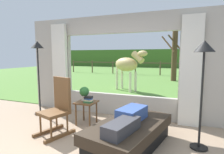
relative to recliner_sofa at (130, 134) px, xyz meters
name	(u,v)px	position (x,y,z in m)	size (l,w,h in m)	color
back_wall_with_window	(118,67)	(-0.72, 1.50, 1.03)	(5.20, 0.12, 2.55)	#ADA599
curtain_panel_left	(60,68)	(-2.41, 1.36, 0.98)	(0.44, 0.10, 2.40)	silver
curtain_panel_right	(191,72)	(0.97, 1.36, 0.98)	(0.44, 0.10, 2.40)	silver
outdoor_pasture_lawn	(161,74)	(-0.72, 12.40, -0.21)	(36.00, 21.68, 0.02)	#568438
distant_hill_ridge	(169,58)	(-0.72, 22.24, 0.98)	(36.00, 2.00, 2.40)	#426928
recliner_sofa	(130,134)	(0.00, 0.00, 0.00)	(1.28, 1.87, 0.42)	black
reclining_person	(129,118)	(0.00, -0.05, 0.30)	(0.47, 1.42, 0.22)	#334C8C
rocking_chair	(58,106)	(-1.47, 0.01, 0.33)	(0.65, 0.79, 1.12)	brown
side_table	(86,106)	(-1.18, 0.64, 0.21)	(0.44, 0.44, 0.52)	brown
potted_plant	(84,93)	(-1.26, 0.70, 0.48)	(0.22, 0.22, 0.32)	silver
book_stack	(88,99)	(-1.09, 0.58, 0.37)	(0.18, 0.18, 0.14)	#337247
floor_lamp_left	(38,56)	(-2.66, 0.81, 1.33)	(0.32, 0.32, 1.91)	black
floor_lamp_right	(204,62)	(1.10, 0.35, 1.22)	(0.32, 0.32, 1.78)	black
horse	(127,65)	(-1.39, 4.68, 0.94)	(1.74, 1.20, 1.73)	tan
pasture_tree	(175,54)	(0.41, 8.68, 1.44)	(1.54, 1.18, 3.15)	#4C3823
pasture_fence_line	(160,66)	(-0.72, 11.76, 0.53)	(16.10, 0.10, 1.10)	brown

